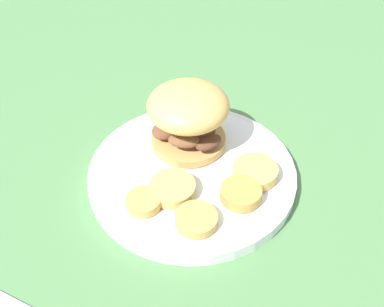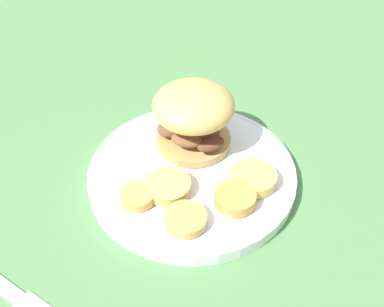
# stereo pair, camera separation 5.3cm
# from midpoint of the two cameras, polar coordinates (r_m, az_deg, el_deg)

# --- Properties ---
(ground_plane) EXTENTS (4.00, 4.00, 0.00)m
(ground_plane) POSITION_cam_midpoint_polar(r_m,az_deg,el_deg) (0.56, -2.71, -3.32)
(ground_plane) COLOR #4C7A47
(dinner_plate) EXTENTS (0.26, 0.26, 0.02)m
(dinner_plate) POSITION_cam_midpoint_polar(r_m,az_deg,el_deg) (0.56, -2.74, -2.60)
(dinner_plate) COLOR white
(dinner_plate) RESTS_ON ground_plane
(sandwich) EXTENTS (0.10, 0.10, 0.08)m
(sandwich) POSITION_cam_midpoint_polar(r_m,az_deg,el_deg) (0.55, -3.28, 4.90)
(sandwich) COLOR tan
(sandwich) RESTS_ON dinner_plate
(potato_round_0) EXTENTS (0.05, 0.05, 0.01)m
(potato_round_0) POSITION_cam_midpoint_polar(r_m,az_deg,el_deg) (0.52, -5.45, -4.60)
(potato_round_0) COLOR tan
(potato_round_0) RESTS_ON dinner_plate
(potato_round_1) EXTENTS (0.04, 0.04, 0.01)m
(potato_round_1) POSITION_cam_midpoint_polar(r_m,az_deg,el_deg) (0.51, -9.17, -6.21)
(potato_round_1) COLOR tan
(potato_round_1) RESTS_ON dinner_plate
(potato_round_2) EXTENTS (0.05, 0.05, 0.01)m
(potato_round_2) POSITION_cam_midpoint_polar(r_m,az_deg,el_deg) (0.49, -2.62, -8.52)
(potato_round_2) COLOR tan
(potato_round_2) RESTS_ON dinner_plate
(potato_round_3) EXTENTS (0.05, 0.05, 0.01)m
(potato_round_3) POSITION_cam_midpoint_polar(r_m,az_deg,el_deg) (0.51, 3.26, -5.25)
(potato_round_3) COLOR #BC8942
(potato_round_3) RESTS_ON dinner_plate
(potato_round_4) EXTENTS (0.05, 0.05, 0.01)m
(potato_round_4) POSITION_cam_midpoint_polar(r_m,az_deg,el_deg) (0.54, 5.19, -2.49)
(potato_round_4) COLOR tan
(potato_round_4) RESTS_ON dinner_plate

